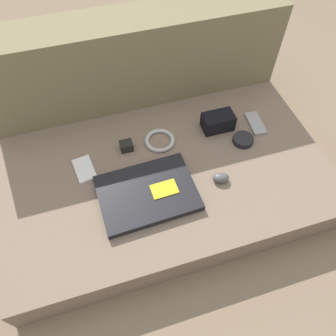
{
  "coord_description": "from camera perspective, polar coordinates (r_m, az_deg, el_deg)",
  "views": [
    {
      "loc": [
        -0.2,
        -0.66,
        1.1
      ],
      "look_at": [
        0.0,
        0.0,
        0.14
      ],
      "focal_mm": 35.0,
      "sensor_mm": 36.0,
      "label": 1
    }
  ],
  "objects": [
    {
      "name": "cable_coil",
      "position": [
        1.28,
        -1.44,
        4.83
      ],
      "size": [
        0.12,
        0.12,
        0.02
      ],
      "color": "#B2B2B7",
      "rests_on": "couch_seat"
    },
    {
      "name": "couch_backrest",
      "position": [
        1.42,
        -5.51,
        16.45
      ],
      "size": [
        1.19,
        0.2,
        0.47
      ],
      "color": "#756B4C",
      "rests_on": "ground_plane"
    },
    {
      "name": "speaker_puck",
      "position": [
        1.31,
        12.94,
        4.84
      ],
      "size": [
        0.08,
        0.08,
        0.02
      ],
      "color": "black",
      "rests_on": "couch_seat"
    },
    {
      "name": "phone_silver",
      "position": [
        1.24,
        -14.35,
        -0.2
      ],
      "size": [
        0.08,
        0.12,
        0.01
      ],
      "rotation": [
        0.0,
        0.0,
        0.13
      ],
      "color": "silver",
      "rests_on": "couch_seat"
    },
    {
      "name": "computer_mouse",
      "position": [
        1.18,
        9.18,
        -1.7
      ],
      "size": [
        0.07,
        0.05,
        0.03
      ],
      "rotation": [
        0.0,
        0.0,
        -0.23
      ],
      "color": "#4C4C51",
      "rests_on": "couch_seat"
    },
    {
      "name": "laptop",
      "position": [
        1.14,
        -3.61,
        -4.36
      ],
      "size": [
        0.34,
        0.25,
        0.03
      ],
      "rotation": [
        0.0,
        0.0,
        0.03
      ],
      "color": "black",
      "rests_on": "couch_seat"
    },
    {
      "name": "phone_black",
      "position": [
        1.39,
        14.98,
        7.53
      ],
      "size": [
        0.06,
        0.12,
        0.01
      ],
      "rotation": [
        0.0,
        0.0,
        -0.08
      ],
      "color": "#99999E",
      "rests_on": "couch_seat"
    },
    {
      "name": "charger_brick",
      "position": [
        1.26,
        -7.26,
        3.84
      ],
      "size": [
        0.05,
        0.04,
        0.04
      ],
      "color": "black",
      "rests_on": "couch_seat"
    },
    {
      "name": "ground_plane",
      "position": [
        1.3,
        0.0,
        -3.63
      ],
      "size": [
        8.0,
        8.0,
        0.0
      ],
      "primitive_type": "plane",
      "color": "#7A6651"
    },
    {
      "name": "couch_seat",
      "position": [
        1.25,
        0.0,
        -2.15
      ],
      "size": [
        1.19,
        0.69,
        0.12
      ],
      "color": "#7A6656",
      "rests_on": "ground_plane"
    },
    {
      "name": "camera_pouch",
      "position": [
        1.33,
        8.69,
        7.98
      ],
      "size": [
        0.12,
        0.07,
        0.07
      ],
      "color": "black",
      "rests_on": "couch_seat"
    }
  ]
}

